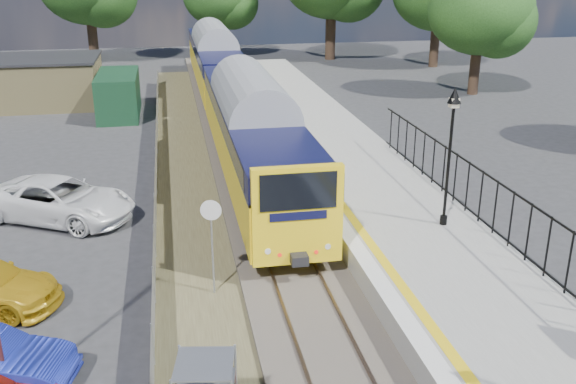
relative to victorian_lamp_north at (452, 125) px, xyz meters
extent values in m
plane|color=#2D2D30|center=(-5.30, -6.00, -4.30)|extent=(120.00, 120.00, 0.00)
cube|color=#473F38|center=(-5.30, 4.00, -4.20)|extent=(3.40, 80.00, 0.20)
cube|color=#4C472D|center=(-8.20, 2.00, -4.27)|extent=(2.60, 70.00, 0.06)
cube|color=brown|center=(-6.02, 4.00, -4.08)|extent=(0.07, 80.00, 0.14)
cube|color=brown|center=(-4.58, 4.00, -4.08)|extent=(0.07, 80.00, 0.14)
cube|color=gray|center=(-1.10, 2.00, -3.85)|extent=(5.00, 70.00, 0.90)
cube|color=silver|center=(-3.35, 2.00, -3.39)|extent=(0.50, 70.00, 0.01)
cube|color=yellow|center=(-2.85, 2.00, -3.39)|extent=(0.30, 70.00, 0.01)
cylinder|color=black|center=(0.00, 0.00, -3.25)|extent=(0.24, 0.24, 0.30)
cylinder|color=black|center=(0.00, 0.00, -1.40)|extent=(0.10, 0.10, 3.70)
cube|color=black|center=(0.00, 0.00, 0.55)|extent=(0.08, 0.08, 0.30)
cube|color=beige|center=(0.00, 0.00, 0.72)|extent=(0.26, 0.26, 0.30)
cone|color=black|center=(0.00, 0.00, 0.95)|extent=(0.44, 0.44, 0.50)
cube|color=black|center=(1.25, -3.50, -1.65)|extent=(0.05, 26.00, 0.05)
cube|color=tan|center=(-17.30, 26.00, -2.80)|extent=(8.00, 6.00, 3.00)
cube|color=black|center=(-17.30, 26.00, -1.25)|extent=(8.20, 6.20, 0.15)
cube|color=#163D22|center=(-11.80, 22.00, -3.00)|extent=(2.40, 6.00, 2.60)
cylinder|color=#332319|center=(-15.30, 44.00, -2.37)|extent=(0.88, 0.88, 3.85)
cylinder|color=#332319|center=(-3.30, 46.00, -2.72)|extent=(0.72, 0.72, 3.15)
cylinder|color=#332319|center=(6.70, 42.00, -2.20)|extent=(0.96, 0.96, 4.20)
cylinder|color=#332319|center=(14.70, 36.00, -2.55)|extent=(0.80, 0.80, 3.50)
cylinder|color=#332319|center=(12.70, 24.00, -2.72)|extent=(0.72, 0.72, 3.15)
ellipsoid|color=#1F4717|center=(12.70, 24.00, 1.55)|extent=(7.20, 7.20, 6.12)
cube|color=yellow|center=(-5.30, 8.49, -2.61)|extent=(2.80, 20.00, 1.90)
cube|color=black|center=(-5.30, 8.49, -1.31)|extent=(2.82, 20.00, 0.90)
cube|color=black|center=(-5.30, 8.49, -1.31)|extent=(2.82, 18.00, 0.70)
cube|color=black|center=(-5.30, 8.49, -3.79)|extent=(2.00, 18.00, 0.45)
cube|color=yellow|center=(-5.30, 29.09, -2.61)|extent=(2.80, 20.00, 1.90)
cube|color=black|center=(-5.30, 29.09, -1.31)|extent=(2.82, 20.00, 0.90)
cube|color=black|center=(-5.30, 29.09, -1.31)|extent=(2.82, 18.00, 0.70)
cube|color=black|center=(-5.30, 29.09, -3.79)|extent=(2.00, 18.00, 0.45)
cube|color=black|center=(-5.30, -1.72, -1.26)|extent=(2.24, 0.04, 1.10)
cylinder|color=#999EA3|center=(-7.80, -1.71, -2.96)|extent=(0.06, 0.06, 2.67)
cylinder|color=silver|center=(-7.80, -1.76, -1.63)|extent=(0.59, 0.16, 0.60)
imported|color=white|center=(-13.01, 5.02, -3.51)|extent=(6.27, 5.04, 1.58)
camera|label=1|loc=(-8.74, -18.43, 5.02)|focal=40.00mm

